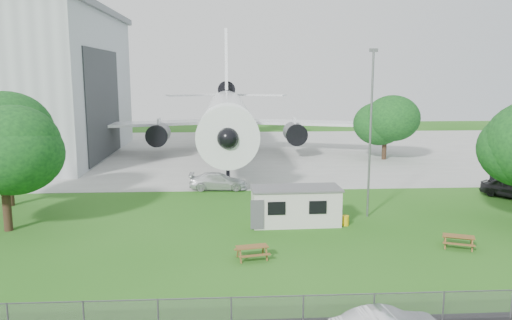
{
  "coord_description": "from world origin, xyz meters",
  "views": [
    {
      "loc": [
        -2.14,
        -28.77,
        10.35
      ],
      "look_at": [
        0.08,
        8.0,
        4.0
      ],
      "focal_mm": 35.0,
      "sensor_mm": 36.0,
      "label": 1
    }
  ],
  "objects": [
    {
      "name": "airliner",
      "position": [
        -2.0,
        35.86,
        5.27
      ],
      "size": [
        46.36,
        47.73,
        17.69
      ],
      "color": "white",
      "rests_on": "ground"
    },
    {
      "name": "car_apron_van",
      "position": [
        -2.9,
        15.6,
        0.76
      ],
      "size": [
        5.3,
        2.36,
        1.51
      ],
      "primitive_type": "imported",
      "rotation": [
        0.0,
        0.0,
        1.52
      ],
      "color": "white",
      "rests_on": "ground"
    },
    {
      "name": "car_ne_sedan",
      "position": [
        23.41,
        13.49,
        0.73
      ],
      "size": [
        1.9,
        4.53,
        1.46
      ],
      "primitive_type": "imported",
      "rotation": [
        0.0,
        0.0,
        0.08
      ],
      "color": "black",
      "rests_on": "ground"
    },
    {
      "name": "site_cabin",
      "position": [
        2.66,
        4.69,
        1.31
      ],
      "size": [
        6.79,
        2.88,
        2.62
      ],
      "color": "beige",
      "rests_on": "ground"
    },
    {
      "name": "lamp_mast",
      "position": [
        8.2,
        6.2,
        6.0
      ],
      "size": [
        0.16,
        0.16,
        12.0
      ],
      "primitive_type": "cylinder",
      "color": "slate",
      "rests_on": "ground"
    },
    {
      "name": "picnic_west",
      "position": [
        -0.74,
        -1.87,
        0.0
      ],
      "size": [
        2.06,
        1.83,
        0.76
      ],
      "primitive_type": null,
      "rotation": [
        0.0,
        0.0,
        0.2
      ],
      "color": "brown",
      "rests_on": "ground"
    },
    {
      "name": "tree_far_apron",
      "position": [
        17.21,
        30.6,
        4.56
      ],
      "size": [
        6.54,
        6.54,
        7.84
      ],
      "color": "#382619",
      "rests_on": "ground"
    },
    {
      "name": "concrete_apron",
      "position": [
        0.0,
        38.0,
        0.01
      ],
      "size": [
        120.0,
        46.0,
        0.03
      ],
      "primitive_type": "cube",
      "color": "#B7B7B2",
      "rests_on": "ground"
    },
    {
      "name": "car_ne_hatch",
      "position": [
        21.88,
        11.01,
        0.8
      ],
      "size": [
        4.42,
        4.87,
        1.61
      ],
      "primitive_type": "imported",
      "rotation": [
        0.0,
        0.0,
        0.67
      ],
      "color": "black",
      "rests_on": "ground"
    },
    {
      "name": "picnic_east",
      "position": [
        11.79,
        -0.77,
        0.0
      ],
      "size": [
        2.23,
        2.07,
        0.76
      ],
      "primitive_type": null,
      "rotation": [
        0.0,
        0.0,
        -0.39
      ],
      "color": "brown",
      "rests_on": "ground"
    },
    {
      "name": "tree_west_small",
      "position": [
        -16.78,
        4.33,
        5.56
      ],
      "size": [
        7.01,
        7.01,
        9.07
      ],
      "color": "#382619",
      "rests_on": "ground"
    },
    {
      "name": "tree_west_big",
      "position": [
        -19.36,
        10.98,
        6.12
      ],
      "size": [
        7.94,
        7.94,
        10.1
      ],
      "color": "#382619",
      "rests_on": "ground"
    },
    {
      "name": "ground",
      "position": [
        0.0,
        0.0,
        0.0
      ],
      "size": [
        160.0,
        160.0,
        0.0
      ],
      "primitive_type": "plane",
      "color": "#3A7725"
    }
  ]
}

